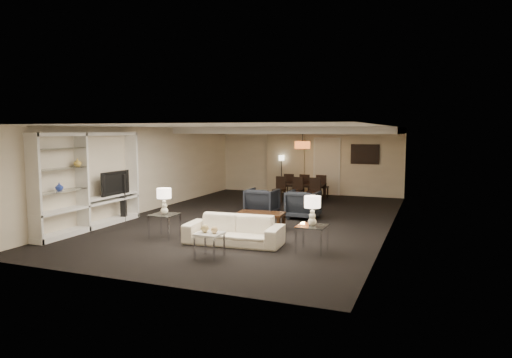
{
  "coord_description": "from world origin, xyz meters",
  "views": [
    {
      "loc": [
        4.45,
        -11.34,
        2.38
      ],
      "look_at": [
        0.0,
        0.0,
        1.1
      ],
      "focal_mm": 32.0,
      "sensor_mm": 36.0,
      "label": 1
    }
  ],
  "objects": [
    {
      "name": "floor",
      "position": [
        0.0,
        0.0,
        0.0
      ],
      "size": [
        11.0,
        11.0,
        0.0
      ],
      "primitive_type": "plane",
      "color": "black",
      "rests_on": "ground"
    },
    {
      "name": "ceiling",
      "position": [
        0.0,
        0.0,
        2.5
      ],
      "size": [
        7.0,
        11.0,
        0.02
      ],
      "primitive_type": "cube",
      "color": "silver",
      "rests_on": "ground"
    },
    {
      "name": "wall_back",
      "position": [
        0.0,
        5.5,
        1.25
      ],
      "size": [
        7.0,
        0.02,
        2.5
      ],
      "primitive_type": "cube",
      "color": "beige",
      "rests_on": "ground"
    },
    {
      "name": "wall_front",
      "position": [
        0.0,
        -5.5,
        1.25
      ],
      "size": [
        7.0,
        0.02,
        2.5
      ],
      "primitive_type": "cube",
      "color": "beige",
      "rests_on": "ground"
    },
    {
      "name": "wall_left",
      "position": [
        -3.5,
        0.0,
        1.25
      ],
      "size": [
        0.02,
        11.0,
        2.5
      ],
      "primitive_type": "cube",
      "color": "beige",
      "rests_on": "ground"
    },
    {
      "name": "wall_right",
      "position": [
        3.5,
        0.0,
        1.25
      ],
      "size": [
        0.02,
        11.0,
        2.5
      ],
      "primitive_type": "cube",
      "color": "beige",
      "rests_on": "ground"
    },
    {
      "name": "ceiling_soffit",
      "position": [
        0.0,
        3.5,
        2.4
      ],
      "size": [
        7.0,
        4.0,
        0.2
      ],
      "primitive_type": "cube",
      "color": "silver",
      "rests_on": "ceiling"
    },
    {
      "name": "curtains",
      "position": [
        -0.9,
        5.42,
        1.2
      ],
      "size": [
        1.5,
        0.12,
        2.4
      ],
      "primitive_type": "cube",
      "color": "beige",
      "rests_on": "wall_back"
    },
    {
      "name": "door",
      "position": [
        0.7,
        5.47,
        1.05
      ],
      "size": [
        0.9,
        0.05,
        2.1
      ],
      "primitive_type": "cube",
      "color": "silver",
      "rests_on": "wall_back"
    },
    {
      "name": "painting",
      "position": [
        2.1,
        5.46,
        1.55
      ],
      "size": [
        0.95,
        0.04,
        0.65
      ],
      "primitive_type": "cube",
      "color": "#142D38",
      "rests_on": "wall_back"
    },
    {
      "name": "media_unit",
      "position": [
        -3.31,
        -2.6,
        1.18
      ],
      "size": [
        0.38,
        3.4,
        2.35
      ],
      "primitive_type": null,
      "color": "white",
      "rests_on": "wall_left"
    },
    {
      "name": "pendant_light",
      "position": [
        0.3,
        3.5,
        1.92
      ],
      "size": [
        0.52,
        0.52,
        0.24
      ],
      "primitive_type": "cylinder",
      "color": "#D8591E",
      "rests_on": "ceiling_soffit"
    },
    {
      "name": "sofa",
      "position": [
        0.56,
        -2.71,
        0.3
      ],
      "size": [
        2.11,
        0.95,
        0.6
      ],
      "primitive_type": "imported",
      "rotation": [
        0.0,
        0.0,
        0.07
      ],
      "color": "beige",
      "rests_on": "floor"
    },
    {
      "name": "coffee_table",
      "position": [
        0.56,
        -1.11,
        0.2
      ],
      "size": [
        1.19,
        0.76,
        0.41
      ],
      "primitive_type": null,
      "rotation": [
        0.0,
        0.0,
        0.09
      ],
      "color": "black",
      "rests_on": "floor"
    },
    {
      "name": "armchair_left",
      "position": [
        -0.04,
        0.59,
        0.38
      ],
      "size": [
        0.83,
        0.86,
        0.77
      ],
      "primitive_type": "imported",
      "rotation": [
        0.0,
        0.0,
        3.13
      ],
      "color": "black",
      "rests_on": "floor"
    },
    {
      "name": "armchair_right",
      "position": [
        1.16,
        0.59,
        0.38
      ],
      "size": [
        0.86,
        0.88,
        0.77
      ],
      "primitive_type": "imported",
      "rotation": [
        0.0,
        0.0,
        3.1
      ],
      "color": "black",
      "rests_on": "floor"
    },
    {
      "name": "side_table_left",
      "position": [
        -1.14,
        -2.71,
        0.26
      ],
      "size": [
        0.58,
        0.58,
        0.53
      ],
      "primitive_type": null,
      "rotation": [
        0.0,
        0.0,
        0.02
      ],
      "color": "silver",
      "rests_on": "floor"
    },
    {
      "name": "side_table_right",
      "position": [
        2.26,
        -2.71,
        0.26
      ],
      "size": [
        0.58,
        0.58,
        0.53
      ],
      "primitive_type": null,
      "rotation": [
        0.0,
        0.0,
        -0.03
      ],
      "color": "white",
      "rests_on": "floor"
    },
    {
      "name": "table_lamp_left",
      "position": [
        -1.14,
        -2.71,
        0.82
      ],
      "size": [
        0.36,
        0.36,
        0.59
      ],
      "primitive_type": null,
      "rotation": [
        0.0,
        0.0,
        0.13
      ],
      "color": "#F2E9CC",
      "rests_on": "side_table_left"
    },
    {
      "name": "table_lamp_right",
      "position": [
        2.26,
        -2.71,
        0.82
      ],
      "size": [
        0.35,
        0.35,
        0.59
      ],
      "primitive_type": null,
      "rotation": [
        0.0,
        0.0,
        0.1
      ],
      "color": "white",
      "rests_on": "side_table_right"
    },
    {
      "name": "marble_table",
      "position": [
        0.56,
        -3.81,
        0.24
      ],
      "size": [
        0.48,
        0.48,
        0.47
      ],
      "primitive_type": null,
      "rotation": [
        0.0,
        0.0,
        -0.02
      ],
      "color": "white",
      "rests_on": "floor"
    },
    {
      "name": "gold_gourd_a",
      "position": [
        0.46,
        -3.81,
        0.55
      ],
      "size": [
        0.15,
        0.15,
        0.15
      ],
      "primitive_type": "sphere",
      "color": "tan",
      "rests_on": "marble_table"
    },
    {
      "name": "gold_gourd_b",
      "position": [
        0.66,
        -3.81,
        0.54
      ],
      "size": [
        0.13,
        0.13,
        0.13
      ],
      "primitive_type": "sphere",
      "color": "#EDC17D",
      "rests_on": "marble_table"
    },
    {
      "name": "television",
      "position": [
        -3.28,
        -1.83,
        1.05
      ],
      "size": [
        1.05,
        0.14,
        0.61
      ],
      "primitive_type": "imported",
      "rotation": [
        0.0,
        0.0,
        1.57
      ],
      "color": "black",
      "rests_on": "media_unit"
    },
    {
      "name": "vase_blue",
      "position": [
        -3.31,
        -3.57,
        1.15
      ],
      "size": [
        0.17,
        0.17,
        0.18
      ],
      "primitive_type": "imported",
      "color": "#253AA1",
      "rests_on": "media_unit"
    },
    {
      "name": "vase_amber",
      "position": [
        -3.31,
        -2.98,
        1.65
      ],
      "size": [
        0.18,
        0.18,
        0.19
      ],
      "primitive_type": "imported",
      "color": "gold",
      "rests_on": "media_unit"
    },
    {
      "name": "floor_speaker",
      "position": [
        -3.2,
        -1.49,
        0.63
      ],
      "size": [
        0.17,
        0.17,
        1.25
      ],
      "primitive_type": "cube",
      "rotation": [
        0.0,
        0.0,
        0.31
      ],
      "color": "black",
      "rests_on": "floor"
    },
    {
      "name": "dining_table",
      "position": [
        0.17,
        3.86,
        0.28
      ],
      "size": [
        1.65,
        0.97,
        0.57
      ],
      "primitive_type": "imported",
      "rotation": [
        0.0,
        0.0,
        0.04
      ],
      "color": "black",
      "rests_on": "floor"
    },
    {
      "name": "chair_nl",
      "position": [
        -0.43,
        3.21,
        0.42
      ],
      "size": [
        0.43,
        0.43,
        0.84
      ],
      "primitive_type": null,
      "rotation": [
        0.0,
        0.0,
        -0.12
      ],
      "color": "black",
      "rests_on": "floor"
    },
    {
      "name": "chair_nm",
      "position": [
        0.17,
        3.21,
        0.42
      ],
      "size": [
        0.43,
        0.43,
        0.84
      ],
      "primitive_type": null,
      "rotation": [
        0.0,
        0.0,
        -0.11
      ],
      "color": "black",
      "rests_on": "floor"
    },
    {
      "name": "chair_nr",
      "position": [
        0.77,
        3.21,
        0.42
      ],
      "size": [
        0.4,
        0.4,
        0.84
      ],
      "primitive_type": null,
      "rotation": [
        0.0,
        0.0,
        -0.03
      ],
      "color": "black",
      "rests_on": "floor"
    },
    {
      "name": "chair_fl",
      "position": [
        -0.43,
        4.51,
        0.42
      ],
      "size": [
        0.39,
        0.39,
        0.84
      ],
      "primitive_type": null,
      "rotation": [
        0.0,
        0.0,
        3.14
      ],
      "color": "black",
      "rests_on": "floor"
    },
    {
      "name": "chair_fm",
      "position": [
        0.17,
        4.51,
        0.42
      ],
      "size": [
        0.43,
        0.43,
        0.84
      ],
      "primitive_type": null,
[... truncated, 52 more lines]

